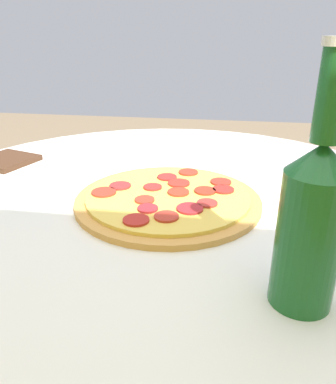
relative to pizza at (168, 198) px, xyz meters
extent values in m
cylinder|color=silver|center=(0.01, -0.03, -0.37)|extent=(0.10, 0.10, 0.67)
cylinder|color=silver|center=(0.01, -0.03, -0.02)|extent=(1.02, 1.02, 0.02)
cylinder|color=#C68E47|center=(0.00, 0.00, 0.00)|extent=(0.32, 0.32, 0.01)
cylinder|color=#E0BC4C|center=(0.00, 0.00, 0.00)|extent=(0.28, 0.28, 0.01)
cylinder|color=#A92F22|center=(-0.01, 0.09, 0.01)|extent=(0.04, 0.04, 0.00)
cylinder|color=#A02E1F|center=(-0.02, -0.11, 0.01)|extent=(0.04, 0.04, 0.00)
cylinder|color=#A62723|center=(0.03, -0.02, 0.01)|extent=(0.03, 0.03, 0.00)
cylinder|color=maroon|center=(0.01, -0.08, 0.01)|extent=(0.04, 0.04, 0.00)
cylinder|color=#A42D27|center=(-0.07, 0.03, 0.01)|extent=(0.03, 0.03, 0.00)
cylinder|color=maroon|center=(-0.09, -0.07, 0.01)|extent=(0.04, 0.04, 0.00)
cylinder|color=#A5232A|center=(0.02, 0.06, 0.01)|extent=(0.03, 0.03, 0.00)
cylinder|color=#A72828|center=(0.09, -0.02, 0.01)|extent=(0.04, 0.04, 0.00)
cylinder|color=maroon|center=(-0.06, -0.02, 0.01)|extent=(0.04, 0.04, 0.00)
cylinder|color=#A6241D|center=(0.03, 0.11, 0.01)|extent=(0.04, 0.04, 0.00)
cylinder|color=maroon|center=(-0.02, -0.01, 0.01)|extent=(0.04, 0.04, 0.00)
cylinder|color=#A52F21|center=(0.03, 0.03, 0.01)|extent=(0.03, 0.03, 0.00)
cylinder|color=#A32227|center=(-0.04, 0.05, 0.01)|extent=(0.04, 0.04, 0.00)
cylinder|color=#A2281F|center=(-0.01, -0.05, 0.01)|extent=(0.04, 0.04, 0.00)
cylinder|color=maroon|center=(0.11, 0.01, 0.01)|extent=(0.04, 0.04, 0.00)
cylinder|color=#A3251F|center=(-0.09, -0.03, 0.01)|extent=(0.04, 0.04, 0.00)
cylinder|color=#195628|center=(-0.18, 0.23, 0.07)|extent=(0.07, 0.07, 0.15)
cone|color=#195628|center=(-0.18, 0.23, 0.16)|extent=(0.07, 0.07, 0.03)
cylinder|color=#195628|center=(-0.18, 0.23, 0.21)|extent=(0.03, 0.03, 0.08)
cube|color=#422819|center=(0.39, -0.15, 0.00)|extent=(0.14, 0.14, 0.01)
camera|label=1|loc=(-0.09, 0.58, 0.26)|focal=35.00mm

